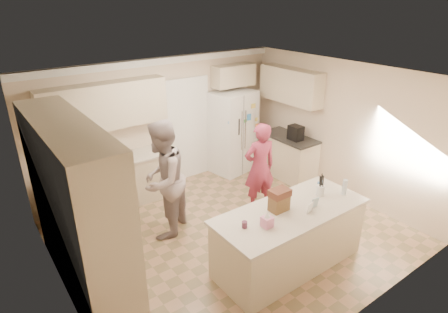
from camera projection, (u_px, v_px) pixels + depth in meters
floor at (232, 233)px, 6.27m from camera, size 5.20×4.60×0.02m
ceiling at (233, 77)px, 5.23m from camera, size 5.20×4.60×0.02m
wall_back at (162, 124)px, 7.46m from camera, size 5.20×0.02×2.60m
wall_front at (362, 233)px, 4.04m from camera, size 5.20×0.02×2.60m
wall_left at (53, 217)px, 4.33m from camera, size 0.02×4.60×2.60m
wall_right at (340, 129)px, 7.16m from camera, size 0.02×4.60×2.60m
crown_back at (159, 61)px, 6.93m from camera, size 5.20×0.08×0.12m
pantry_bank at (77, 211)px, 4.70m from camera, size 0.60×2.60×2.35m
back_base_cab at (117, 184)px, 6.95m from camera, size 2.20×0.60×0.88m
back_countertop at (115, 161)px, 6.76m from camera, size 2.24×0.63×0.04m
back_upper_cab at (105, 106)px, 6.46m from camera, size 2.20×0.35×0.80m
doorway_opening at (187, 131)px, 7.83m from camera, size 0.90×0.06×2.10m
doorway_casing at (188, 131)px, 7.81m from camera, size 1.02×0.03×2.22m
wall_frame_upper at (163, 112)px, 7.34m from camera, size 0.15×0.02×0.20m
wall_frame_lower at (164, 125)px, 7.45m from camera, size 0.15×0.02×0.20m
refrigerator at (233, 132)px, 8.19m from camera, size 1.00×0.84×1.80m
fridge_seam at (243, 137)px, 7.93m from camera, size 0.02×0.02×1.78m
fridge_dispenser at (235, 128)px, 7.70m from camera, size 0.22×0.03×0.35m
fridge_handle_l at (242, 131)px, 7.83m from camera, size 0.02×0.02×0.85m
fridge_handle_r at (245, 130)px, 7.88m from camera, size 0.02×0.02×0.85m
over_fridge_cab at (234, 75)px, 7.90m from camera, size 0.95×0.35×0.45m
right_base_cab at (288, 157)px, 8.08m from camera, size 0.60×1.20×0.88m
right_countertop at (289, 137)px, 7.89m from camera, size 0.63×1.24×0.04m
right_upper_cab at (291, 85)px, 7.69m from camera, size 0.35×1.50×0.70m
coffee_maker at (296, 133)px, 7.65m from camera, size 0.22×0.28×0.30m
island_base at (289, 239)px, 5.39m from camera, size 2.20×0.90×0.88m
island_top at (291, 211)px, 5.20m from camera, size 2.28×0.96×0.05m
utensil_crock at (320, 190)px, 5.55m from camera, size 0.13×0.13×0.15m
tissue_box at (267, 222)px, 4.79m from camera, size 0.13×0.13×0.14m
tissue_plume at (267, 214)px, 4.75m from camera, size 0.08×0.08×0.08m
dollhouse_body at (279, 203)px, 5.14m from camera, size 0.26×0.18×0.22m
dollhouse_roof at (280, 193)px, 5.08m from camera, size 0.28×0.20×0.10m
jam_jar at (245, 225)px, 4.78m from camera, size 0.07×0.07×0.09m
greeting_card_a at (310, 208)px, 5.09m from camera, size 0.12×0.06×0.16m
greeting_card_b at (315, 203)px, 5.21m from camera, size 0.12×0.05×0.16m
water_bottle at (345, 187)px, 5.55m from camera, size 0.07×0.07×0.24m
shaker_salt at (319, 185)px, 5.78m from camera, size 0.05×0.05×0.09m
shaker_pepper at (322, 183)px, 5.82m from camera, size 0.05×0.05×0.09m
teen_boy at (163, 180)px, 5.91m from camera, size 1.20×1.17×1.95m
teen_girl at (260, 168)px, 6.67m from camera, size 0.68×0.52×1.67m
fridge_magnets at (243, 137)px, 7.92m from camera, size 0.76×0.02×1.44m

